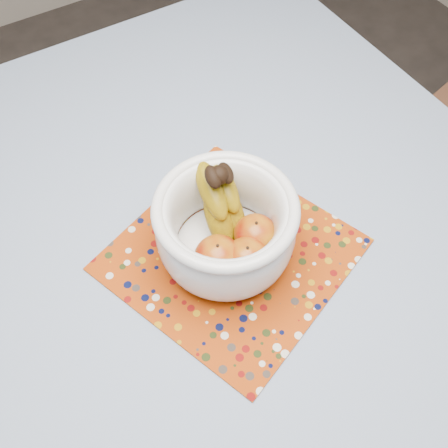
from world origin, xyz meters
The scene contains 4 objects.
table centered at (0.00, 0.00, 0.67)m, with size 1.20×1.20×0.75m.
tablecloth centered at (0.00, 0.00, 0.76)m, with size 1.32×1.32×0.01m, color #647AA7.
placemat centered at (0.05, -0.07, 0.76)m, with size 0.37×0.37×0.00m, color #9B3508.
fruit_bowl centered at (0.05, -0.06, 0.85)m, with size 0.24×0.24×0.18m.
Camera 1 is at (-0.21, -0.48, 1.57)m, focal length 42.00 mm.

